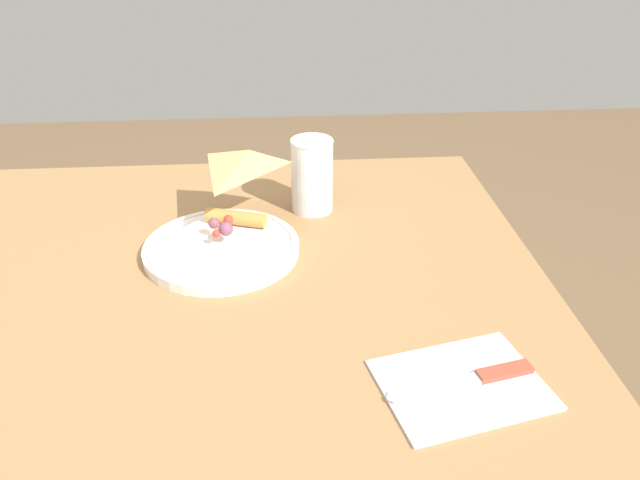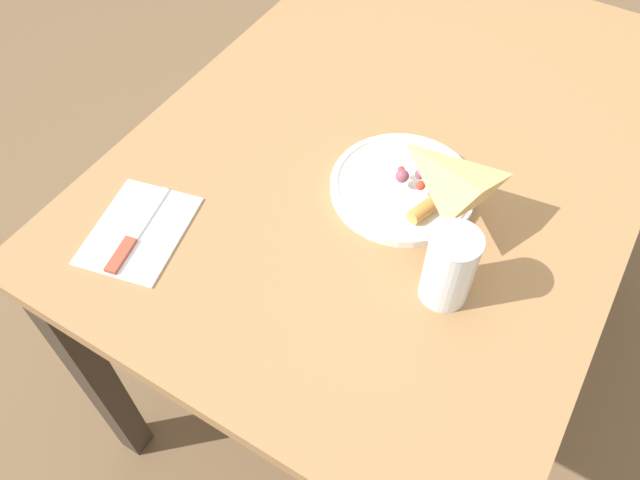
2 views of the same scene
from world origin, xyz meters
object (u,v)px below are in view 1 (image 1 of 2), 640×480
(plate_pizza, at_px, (221,245))
(milk_glass, at_px, (312,176))
(butter_knife, at_px, (469,380))
(napkin_folded, at_px, (462,384))
(dining_table, at_px, (145,336))

(plate_pizza, relative_size, milk_glass, 1.86)
(milk_glass, distance_m, butter_knife, 0.48)
(plate_pizza, relative_size, butter_knife, 1.33)
(napkin_folded, bearing_deg, dining_table, -31.66)
(dining_table, height_order, napkin_folded, napkin_folded)
(napkin_folded, height_order, butter_knife, butter_knife)
(butter_knife, bearing_deg, napkin_folded, -0.00)
(plate_pizza, bearing_deg, napkin_folded, 132.56)
(dining_table, bearing_deg, butter_knife, 149.04)
(plate_pizza, bearing_deg, dining_table, 26.70)
(dining_table, height_order, butter_knife, butter_knife)
(plate_pizza, xyz_separation_m, napkin_folded, (-0.29, 0.32, -0.01))
(dining_table, relative_size, plate_pizza, 5.00)
(dining_table, relative_size, butter_knife, 6.65)
(milk_glass, bearing_deg, butter_knife, 108.27)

